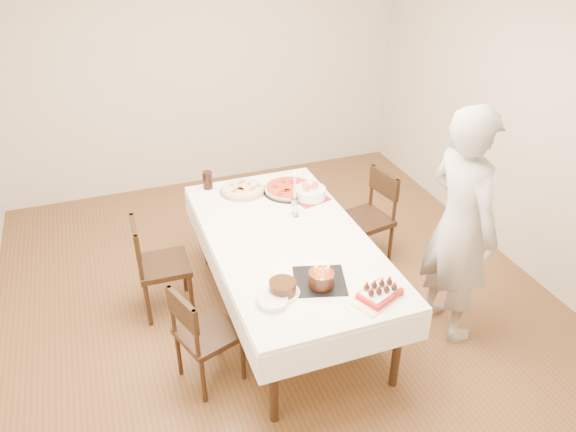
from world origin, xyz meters
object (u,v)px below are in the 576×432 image
object	(u,v)px
taper_candle	(295,188)
birthday_cake	(321,275)
pasta_bowl	(310,193)
chair_right_savory	(365,220)
strawberry_box	(380,293)
person	(460,226)
pizza_white	(243,190)
dining_table	(288,278)
layer_cake	(283,288)
chair_left_savory	(164,265)
chair_left_dessert	(209,333)
cola_glass	(208,180)
pizza_pepperoni	(289,189)

from	to	relation	value
taper_candle	birthday_cake	bearing A→B (deg)	-101.63
pasta_bowl	taper_candle	size ratio (longest dim) A/B	0.86
chair_right_savory	strawberry_box	world-z (taller)	chair_right_savory
person	birthday_cake	bearing A→B (deg)	89.73
person	pizza_white	bearing A→B (deg)	37.76
pizza_white	taper_candle	xyz separation A→B (m)	(0.34, -0.35, 0.13)
dining_table	pizza_white	distance (m)	0.91
chair_right_savory	taper_candle	xyz separation A→B (m)	(-0.69, -0.03, 0.46)
dining_table	taper_candle	distance (m)	0.73
pasta_bowl	layer_cake	size ratio (longest dim) A/B	1.16
dining_table	chair_left_savory	bearing A→B (deg)	154.12
chair_left_dessert	pasta_bowl	distance (m)	1.52
pizza_white	layer_cake	world-z (taller)	layer_cake
pizza_white	pasta_bowl	xyz separation A→B (m)	(0.50, -0.30, 0.03)
dining_table	pasta_bowl	world-z (taller)	pasta_bowl
chair_left_savory	taper_candle	xyz separation A→B (m)	(1.12, 0.03, 0.48)
person	cola_glass	size ratio (longest dim) A/B	11.79
layer_cake	birthday_cake	distance (m)	0.27
chair_left_dessert	cola_glass	xyz separation A→B (m)	(0.35, 1.41, 0.42)
cola_glass	birthday_cake	distance (m)	1.65
chair_right_savory	pizza_pepperoni	bearing A→B (deg)	152.66
pizza_white	taper_candle	bearing A→B (deg)	-45.73
pizza_white	birthday_cake	size ratio (longest dim) A/B	2.37
cola_glass	pizza_pepperoni	bearing A→B (deg)	-24.28
chair_left_dessert	pasta_bowl	bearing A→B (deg)	-159.17
chair_left_dessert	pizza_white	size ratio (longest dim) A/B	2.01
chair_left_savory	cola_glass	bearing A→B (deg)	-131.68
taper_candle	cola_glass	xyz separation A→B (m)	(-0.61, 0.52, -0.07)
birthday_cake	cola_glass	bearing A→B (deg)	103.49
pizza_pepperoni	birthday_cake	xyz separation A→B (m)	(-0.26, -1.31, 0.07)
chair_right_savory	strawberry_box	xyz separation A→B (m)	(-0.60, -1.35, 0.35)
layer_cake	pasta_bowl	bearing A→B (deg)	60.08
taper_candle	chair_left_dessert	bearing A→B (deg)	-137.13
chair_left_savory	layer_cake	xyz separation A→B (m)	(0.63, -1.04, 0.37)
chair_right_savory	strawberry_box	distance (m)	1.52
taper_candle	chair_right_savory	bearing A→B (deg)	2.84
dining_table	cola_glass	xyz separation A→B (m)	(-0.38, 0.98, 0.45)
chair_right_savory	cola_glass	distance (m)	1.44
chair_left_dessert	pizza_pepperoni	size ratio (longest dim) A/B	1.76
chair_right_savory	pizza_white	size ratio (longest dim) A/B	2.18
pasta_bowl	cola_glass	distance (m)	0.90
dining_table	chair_left_dessert	size ratio (longest dim) A/B	2.65
strawberry_box	pasta_bowl	bearing A→B (deg)	86.97
dining_table	chair_right_savory	distance (m)	1.04
dining_table	birthday_cake	bearing A→B (deg)	-89.57
person	birthday_cake	xyz separation A→B (m)	(-1.12, -0.10, -0.07)
person	layer_cake	size ratio (longest dim) A/B	8.12
chair_left_dessert	birthday_cake	world-z (taller)	birthday_cake
strawberry_box	layer_cake	bearing A→B (deg)	156.56
chair_left_dessert	person	size ratio (longest dim) A/B	0.44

